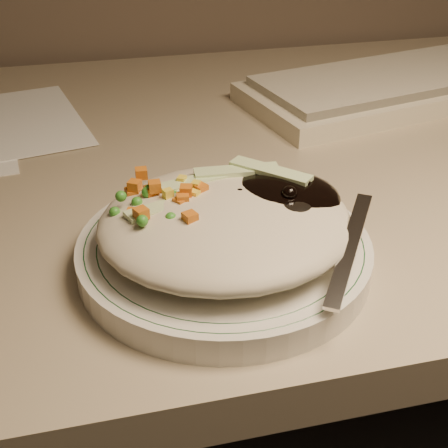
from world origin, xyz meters
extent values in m
cube|color=gray|center=(0.00, 1.38, 0.72)|extent=(1.40, 0.70, 0.04)
cylinder|color=silver|center=(-0.09, 1.17, 0.75)|extent=(0.23, 0.23, 0.02)
torus|color=#144723|center=(-0.09, 1.17, 0.76)|extent=(0.21, 0.21, 0.00)
torus|color=#144723|center=(-0.09, 1.17, 0.76)|extent=(0.20, 0.20, 0.00)
ellipsoid|color=#B1A990|center=(-0.09, 1.16, 0.78)|extent=(0.19, 0.18, 0.04)
ellipsoid|color=black|center=(-0.04, 1.18, 0.79)|extent=(0.10, 0.09, 0.03)
ellipsoid|color=orange|center=(-0.13, 1.18, 0.78)|extent=(0.08, 0.08, 0.02)
sphere|color=black|center=(-0.07, 1.17, 0.79)|extent=(0.01, 0.01, 0.01)
sphere|color=black|center=(-0.04, 1.18, 0.79)|extent=(0.01, 0.01, 0.01)
sphere|color=black|center=(-0.02, 1.17, 0.80)|extent=(0.01, 0.01, 0.01)
sphere|color=black|center=(-0.03, 1.19, 0.79)|extent=(0.01, 0.01, 0.01)
sphere|color=black|center=(-0.04, 1.16, 0.80)|extent=(0.01, 0.01, 0.01)
sphere|color=black|center=(-0.05, 1.17, 0.79)|extent=(0.01, 0.01, 0.01)
sphere|color=black|center=(-0.03, 1.19, 0.79)|extent=(0.01, 0.01, 0.01)
cube|color=#C36115|center=(-0.13, 1.19, 0.80)|extent=(0.01, 0.01, 0.01)
cube|color=#C36115|center=(-0.12, 1.17, 0.79)|extent=(0.01, 0.01, 0.01)
cube|color=#C36115|center=(-0.15, 1.20, 0.80)|extent=(0.01, 0.01, 0.01)
cube|color=#C36115|center=(-0.11, 1.18, 0.80)|extent=(0.01, 0.01, 0.01)
cube|color=#C36115|center=(-0.12, 1.17, 0.80)|extent=(0.01, 0.01, 0.01)
cube|color=#C36115|center=(-0.15, 1.21, 0.79)|extent=(0.01, 0.01, 0.01)
cube|color=#C36115|center=(-0.14, 1.19, 0.80)|extent=(0.01, 0.01, 0.01)
cube|color=#C36115|center=(-0.12, 1.17, 0.80)|extent=(0.01, 0.01, 0.01)
cube|color=#C36115|center=(-0.10, 1.18, 0.80)|extent=(0.01, 0.01, 0.01)
cube|color=#C36115|center=(-0.14, 1.21, 0.80)|extent=(0.01, 0.01, 0.01)
cube|color=#C36115|center=(-0.15, 1.15, 0.80)|extent=(0.01, 0.01, 0.01)
cube|color=#C36115|center=(-0.12, 1.14, 0.80)|extent=(0.01, 0.01, 0.01)
cube|color=#C36115|center=(-0.15, 1.17, 0.79)|extent=(0.01, 0.01, 0.01)
cube|color=#C36115|center=(-0.15, 1.20, 0.79)|extent=(0.01, 0.01, 0.01)
sphere|color=#388C28|center=(-0.12, 1.18, 0.80)|extent=(0.01, 0.01, 0.01)
sphere|color=#388C28|center=(-0.15, 1.15, 0.80)|extent=(0.01, 0.01, 0.01)
sphere|color=#388C28|center=(-0.15, 1.18, 0.80)|extent=(0.01, 0.01, 0.01)
sphere|color=#388C28|center=(-0.16, 1.18, 0.80)|extent=(0.01, 0.01, 0.01)
sphere|color=#388C28|center=(-0.12, 1.18, 0.79)|extent=(0.01, 0.01, 0.01)
sphere|color=#388C28|center=(-0.11, 1.15, 0.79)|extent=(0.01, 0.01, 0.01)
sphere|color=#388C28|center=(-0.13, 1.18, 0.79)|extent=(0.01, 0.01, 0.01)
sphere|color=#388C28|center=(-0.14, 1.16, 0.79)|extent=(0.01, 0.01, 0.01)
sphere|color=#388C28|center=(-0.17, 1.18, 0.79)|extent=(0.01, 0.01, 0.01)
sphere|color=#388C28|center=(-0.14, 1.19, 0.80)|extent=(0.01, 0.01, 0.01)
sphere|color=#388C28|center=(-0.14, 1.19, 0.80)|extent=(0.01, 0.01, 0.01)
sphere|color=#388C28|center=(-0.15, 1.16, 0.79)|extent=(0.01, 0.01, 0.01)
sphere|color=#388C28|center=(-0.13, 1.15, 0.80)|extent=(0.01, 0.01, 0.01)
sphere|color=#388C28|center=(-0.10, 1.20, 0.79)|extent=(0.01, 0.01, 0.01)
cube|color=yellow|center=(-0.12, 1.18, 0.79)|extent=(0.01, 0.01, 0.01)
cube|color=yellow|center=(-0.11, 1.18, 0.80)|extent=(0.01, 0.01, 0.01)
cube|color=yellow|center=(-0.13, 1.19, 0.79)|extent=(0.01, 0.01, 0.01)
cube|color=yellow|center=(-0.13, 1.18, 0.80)|extent=(0.01, 0.01, 0.01)
cube|color=yellow|center=(-0.13, 1.17, 0.79)|extent=(0.01, 0.01, 0.01)
cube|color=yellow|center=(-0.10, 1.18, 0.80)|extent=(0.01, 0.01, 0.01)
cube|color=yellow|center=(-0.11, 1.20, 0.80)|extent=(0.01, 0.01, 0.01)
cube|color=yellow|center=(-0.12, 1.17, 0.79)|extent=(0.01, 0.01, 0.01)
cube|color=#B2D18C|center=(-0.10, 1.20, 0.80)|extent=(0.07, 0.03, 0.00)
cube|color=#B2D18C|center=(-0.07, 1.21, 0.80)|extent=(0.07, 0.02, 0.00)
cube|color=#B2D18C|center=(-0.13, 1.17, 0.80)|extent=(0.07, 0.04, 0.00)
cube|color=#B2D18C|center=(-0.04, 1.20, 0.80)|extent=(0.06, 0.06, 0.00)
cube|color=#B2D18C|center=(-0.08, 1.16, 0.79)|extent=(0.07, 0.02, 0.00)
ellipsoid|color=silver|center=(-0.04, 1.15, 0.79)|extent=(0.05, 0.06, 0.01)
cube|color=silver|center=(-0.01, 1.11, 0.78)|extent=(0.07, 0.10, 0.03)
cube|color=beige|center=(0.25, 1.49, 0.75)|extent=(0.50, 0.26, 0.02)
cube|color=beige|center=(0.25, 1.49, 0.77)|extent=(0.46, 0.23, 0.01)
camera|label=1|loc=(-0.18, 0.78, 1.02)|focal=50.00mm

